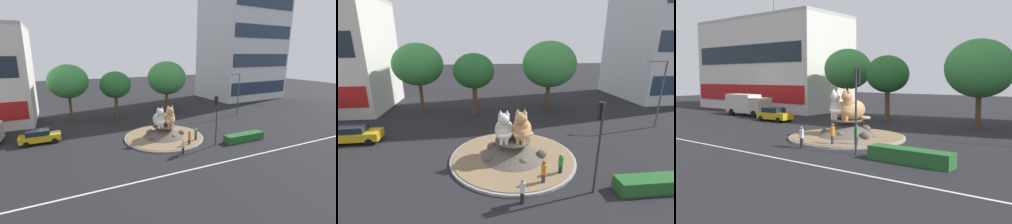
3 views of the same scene
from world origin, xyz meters
The scene contains 14 objects.
ground_plane centered at (0.00, 0.00, 0.00)m, with size 160.00×160.00×0.00m, color black.
roundabout_island centered at (0.00, 0.01, 0.63)m, with size 9.86×9.86×1.64m.
cat_statue_white centered at (-0.68, -0.10, 2.58)m, with size 1.89×2.65×2.59m.
cat_statue_calico centered at (0.65, -0.21, 2.62)m, with size 2.18×2.67×2.69m.
traffic_light_mast centered at (4.36, -4.73, 3.96)m, with size 0.36×0.45×5.74m.
clipped_hedge_strip centered at (8.48, -5.00, 0.45)m, with size 5.32×1.20×0.90m, color #235B28.
broadleaf_tree_behind_island centered at (6.59, 13.55, 6.05)m, with size 7.02×7.02×9.05m.
second_tree_near_tower centered at (-3.20, 11.88, 5.49)m, with size 4.97×4.97×7.64m.
third_tree_left centered at (-10.07, 13.52, 6.20)m, with size 6.09×6.09×8.81m.
streetlight_arm centered at (16.11, 5.43, 4.16)m, with size 2.31×0.62×7.10m.
pedestrian_orange_shirt centered at (1.50, -3.78, 0.95)m, with size 0.34×0.34×1.79m.
pedestrian_green_shirt centered at (2.95, -2.81, 0.90)m, with size 0.34×0.34×1.70m.
pedestrian_white_shirt centered at (-0.14, -5.35, 0.84)m, with size 0.32×0.32×1.58m.
sedan_on_far_lane centered at (-14.04, 4.47, 0.85)m, with size 4.47×2.05×1.63m.
Camera 2 is at (-2.24, -16.35, 8.96)m, focal length 24.58 mm.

